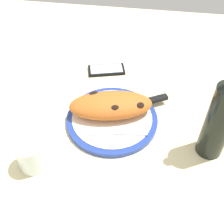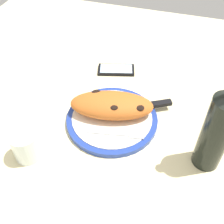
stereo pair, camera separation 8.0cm
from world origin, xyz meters
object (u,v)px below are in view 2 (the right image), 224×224
at_px(plate, 112,119).
at_px(fork, 121,134).
at_px(knife, 147,106).
at_px(wine_bottle, 217,130).
at_px(smartphone, 116,70).
at_px(water_glass, 26,147).
at_px(calzone, 112,105).

height_order(plate, fork, fork).
distance_m(plate, knife, 0.12).
bearing_deg(plate, wine_bottle, -12.99).
relative_size(smartphone, water_glass, 1.69).
bearing_deg(calzone, knife, 28.89).
bearing_deg(knife, smartphone, 131.35).
height_order(calzone, knife, calzone).
xyz_separation_m(plate, fork, (0.04, -0.06, 0.01)).
xyz_separation_m(calzone, water_glass, (-0.17, -0.20, -0.01)).
bearing_deg(fork, wine_bottle, -1.38).
bearing_deg(water_glass, plate, 46.01).
distance_m(smartphone, wine_bottle, 0.46).
xyz_separation_m(calzone, knife, (0.10, 0.05, -0.03)).
bearing_deg(knife, plate, -142.14).
bearing_deg(wine_bottle, water_glass, -165.20).
bearing_deg(fork, plate, 127.21).
distance_m(fork, smartphone, 0.31).
bearing_deg(fork, calzone, 123.72).
relative_size(calzone, fork, 1.65).
bearing_deg(smartphone, fork, -71.09).
bearing_deg(water_glass, wine_bottle, 14.80).
distance_m(plate, water_glass, 0.26).
distance_m(plate, smartphone, 0.25).
height_order(fork, water_glass, water_glass).
xyz_separation_m(knife, smartphone, (-0.15, 0.17, -0.02)).
xyz_separation_m(fork, wine_bottle, (0.23, -0.01, 0.10)).
bearing_deg(fork, water_glass, -150.47).
height_order(knife, smartphone, knife).
relative_size(plate, smartphone, 1.92).
distance_m(calzone, wine_bottle, 0.30).
bearing_deg(smartphone, calzone, -76.91).
bearing_deg(plate, water_glass, -133.99).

